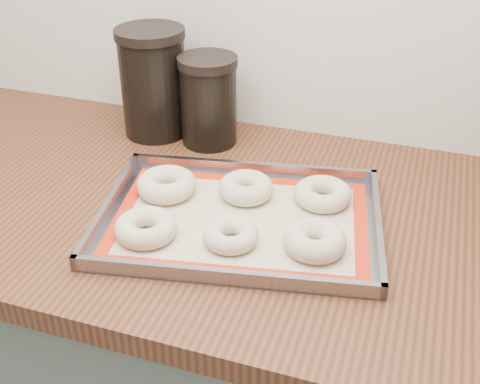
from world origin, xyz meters
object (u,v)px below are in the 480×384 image
(bagel_back_mid, at_px, (246,188))
(bagel_back_right, at_px, (323,194))
(bagel_front_right, at_px, (315,240))
(canister_left, at_px, (153,82))
(bagel_front_left, at_px, (146,228))
(canister_mid, at_px, (209,100))
(bagel_back_left, at_px, (166,185))
(bagel_front_mid, at_px, (231,235))
(baking_tray, at_px, (240,219))

(bagel_back_mid, relative_size, bagel_back_right, 0.96)
(bagel_front_right, xyz_separation_m, bagel_back_right, (-0.02, 0.14, -0.00))
(bagel_back_mid, height_order, canister_left, canister_left)
(bagel_front_left, bearing_deg, canister_mid, 94.54)
(bagel_front_right, height_order, bagel_back_left, same)
(bagel_front_mid, height_order, bagel_back_mid, bagel_back_mid)
(bagel_front_mid, relative_size, bagel_back_mid, 0.91)
(bagel_back_left, distance_m, canister_mid, 0.24)
(bagel_front_mid, xyz_separation_m, bagel_back_left, (-0.16, 0.10, 0.00))
(baking_tray, height_order, bagel_back_right, bagel_back_right)
(bagel_back_left, bearing_deg, bagel_front_mid, -33.52)
(baking_tray, bearing_deg, bagel_back_left, 165.59)
(bagel_front_right, distance_m, bagel_back_mid, 0.19)
(bagel_front_left, relative_size, canister_left, 0.44)
(bagel_back_left, bearing_deg, bagel_back_right, 12.70)
(baking_tray, bearing_deg, bagel_front_left, -144.37)
(bagel_front_left, xyz_separation_m, bagel_back_mid, (0.11, 0.17, 0.00))
(bagel_front_right, bearing_deg, bagel_front_mid, -169.62)
(bagel_front_right, bearing_deg, bagel_back_left, 164.28)
(baking_tray, xyz_separation_m, bagel_front_right, (0.14, -0.04, 0.02))
(bagel_front_right, relative_size, canister_left, 0.44)
(baking_tray, distance_m, bagel_front_right, 0.14)
(canister_left, bearing_deg, bagel_back_right, -23.24)
(bagel_back_mid, xyz_separation_m, bagel_back_right, (0.13, 0.03, -0.00))
(bagel_front_right, bearing_deg, bagel_back_mid, 142.10)
(bagel_back_mid, bearing_deg, bagel_front_right, -37.90)
(bagel_front_left, height_order, bagel_front_right, bagel_front_right)
(canister_mid, bearing_deg, bagel_back_left, -88.82)
(bagel_back_left, bearing_deg, bagel_front_right, -15.72)
(bagel_back_left, xyz_separation_m, canister_left, (-0.13, 0.23, 0.09))
(bagel_back_right, xyz_separation_m, canister_left, (-0.40, 0.17, 0.09))
(canister_left, bearing_deg, bagel_back_mid, -36.40)
(bagel_front_left, distance_m, canister_mid, 0.36)
(bagel_front_right, bearing_deg, bagel_front_left, -169.36)
(bagel_front_mid, relative_size, canister_mid, 0.48)
(bagel_front_right, relative_size, bagel_back_mid, 1.02)
(canister_mid, bearing_deg, bagel_front_right, -46.41)
(canister_mid, bearing_deg, bagel_back_right, -30.98)
(bagel_front_left, relative_size, bagel_front_right, 1.02)
(baking_tray, height_order, bagel_front_right, bagel_front_right)
(canister_left, bearing_deg, canister_mid, -2.98)
(bagel_front_mid, distance_m, bagel_back_left, 0.19)
(bagel_front_left, bearing_deg, canister_left, 112.85)
(canister_left, xyz_separation_m, canister_mid, (0.12, -0.01, -0.02))
(bagel_front_left, height_order, canister_mid, canister_mid)
(bagel_front_left, height_order, bagel_back_mid, bagel_back_mid)
(bagel_front_right, distance_m, bagel_back_left, 0.30)
(canister_left, bearing_deg, bagel_front_mid, -49.57)
(baking_tray, xyz_separation_m, bagel_back_mid, (-0.01, 0.07, 0.02))
(bagel_back_mid, relative_size, canister_mid, 0.53)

